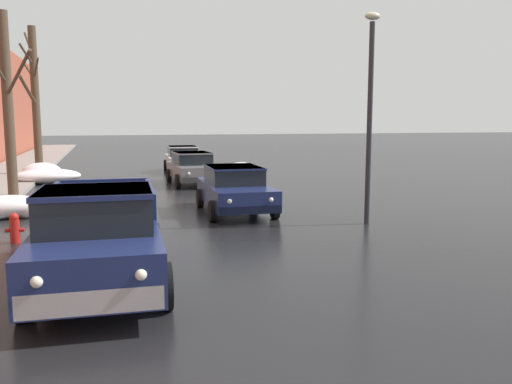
% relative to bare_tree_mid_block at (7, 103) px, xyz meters
% --- Properties ---
extents(snow_bank_near_corner_left, '(2.89, 1.47, 0.66)m').
position_rel_bare_tree_mid_block_xyz_m(snow_bank_near_corner_left, '(0.74, 4.83, -3.08)').
color(snow_bank_near_corner_left, white).
rests_on(snow_bank_near_corner_left, ground).
extents(snow_bank_along_left_kerb, '(1.79, 1.22, 0.80)m').
position_rel_bare_tree_mid_block_xyz_m(snow_bank_along_left_kerb, '(9.59, 4.27, -3.02)').
color(snow_bank_along_left_kerb, white).
rests_on(snow_bank_along_left_kerb, ground).
extents(snow_bank_mid_block_left, '(1.76, 1.00, 0.89)m').
position_rel_bare_tree_mid_block_xyz_m(snow_bank_mid_block_left, '(0.41, 5.48, -3.00)').
color(snow_bank_mid_block_left, white).
rests_on(snow_bank_mid_block_left, ground).
extents(snow_bank_along_right_kerb, '(2.20, 1.08, 0.67)m').
position_rel_bare_tree_mid_block_xyz_m(snow_bank_along_right_kerb, '(0.47, -3.83, -3.09)').
color(snow_bank_along_right_kerb, white).
rests_on(snow_bank_along_right_kerb, ground).
extents(bare_tree_mid_block, '(2.65, 2.12, 6.56)m').
position_rel_bare_tree_mid_block_xyz_m(bare_tree_mid_block, '(0.00, 0.00, 0.00)').
color(bare_tree_mid_block, '#4C3D2D').
rests_on(bare_tree_mid_block, ground).
extents(bare_tree_far_down_block, '(1.03, 3.21, 7.41)m').
position_rel_bare_tree_mid_block_xyz_m(bare_tree_far_down_block, '(-0.01, 8.21, 0.45)').
color(bare_tree_far_down_block, '#4C3D2D').
rests_on(bare_tree_far_down_block, ground).
extents(pickup_truck_darkblue_approaching_near_lane, '(2.34, 5.23, 1.76)m').
position_rel_bare_tree_mid_block_xyz_m(pickup_truck_darkblue_approaching_near_lane, '(3.05, -11.11, -2.53)').
color(pickup_truck_darkblue_approaching_near_lane, navy).
rests_on(pickup_truck_darkblue_approaching_near_lane, ground).
extents(sedan_darkblue_parked_kerbside_close, '(2.12, 4.25, 1.42)m').
position_rel_bare_tree_mid_block_xyz_m(sedan_darkblue_parked_kerbside_close, '(7.00, -4.73, -2.66)').
color(sedan_darkblue_parked_kerbside_close, navy).
rests_on(sedan_darkblue_parked_kerbside_close, ground).
extents(sedan_grey_parked_kerbside_mid, '(2.04, 4.08, 1.42)m').
position_rel_bare_tree_mid_block_xyz_m(sedan_grey_parked_kerbside_mid, '(6.93, 2.73, -2.66)').
color(sedan_grey_parked_kerbside_mid, slate).
rests_on(sedan_grey_parked_kerbside_mid, ground).
extents(sedan_white_parked_far_down_block, '(2.09, 4.14, 1.42)m').
position_rel_bare_tree_mid_block_xyz_m(sedan_white_parked_far_down_block, '(7.32, 8.30, -2.66)').
color(sedan_white_parked_far_down_block, silver).
rests_on(sedan_white_parked_far_down_block, ground).
extents(fire_hydrant, '(0.42, 0.22, 0.71)m').
position_rel_bare_tree_mid_block_xyz_m(fire_hydrant, '(1.13, -7.27, -3.05)').
color(fire_hydrant, '#B21E19').
rests_on(fire_hydrant, ground).
extents(street_lamp_post, '(0.44, 0.24, 5.61)m').
position_rel_bare_tree_mid_block_xyz_m(street_lamp_post, '(10.03, -7.52, -0.25)').
color(street_lamp_post, '#28282D').
rests_on(street_lamp_post, ground).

